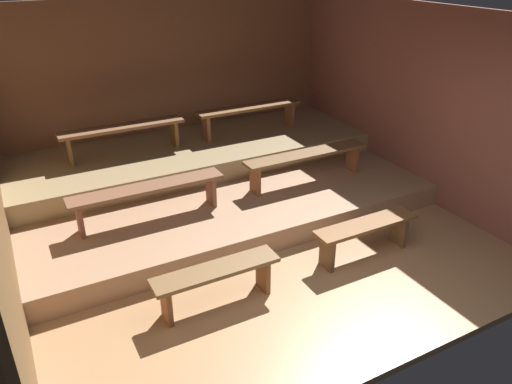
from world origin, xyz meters
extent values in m
cube|color=#AC7F55|center=(0.00, 2.44, -0.04)|extent=(6.10, 5.68, 0.08)
cube|color=brown|center=(0.00, 4.91, 1.30)|extent=(6.10, 0.06, 2.61)
cube|color=#905347|center=(2.68, 2.44, 1.30)|extent=(0.06, 5.68, 2.61)
cube|color=tan|center=(0.00, 3.25, 0.14)|extent=(5.30, 3.26, 0.28)
cube|color=tan|center=(0.00, 4.01, 0.43)|extent=(5.30, 1.74, 0.28)
cube|color=brown|center=(-0.93, 1.09, 0.41)|extent=(1.29, 0.29, 0.04)
cube|color=brown|center=(-1.45, 1.09, 0.19)|extent=(0.05, 0.23, 0.39)
cube|color=brown|center=(-0.41, 1.09, 0.19)|extent=(0.05, 0.23, 0.39)
cube|color=brown|center=(0.93, 1.09, 0.41)|extent=(1.29, 0.29, 0.04)
cube|color=brown|center=(0.41, 1.09, 0.19)|extent=(0.05, 0.23, 0.39)
cube|color=brown|center=(1.45, 1.09, 0.19)|extent=(0.05, 0.23, 0.39)
cube|color=brown|center=(-1.12, 2.62, 0.69)|extent=(1.85, 0.29, 0.04)
cube|color=brown|center=(-1.92, 2.62, 0.48)|extent=(0.05, 0.23, 0.39)
cube|color=brown|center=(-0.32, 2.62, 0.48)|extent=(0.05, 0.23, 0.39)
cube|color=brown|center=(1.12, 2.62, 0.69)|extent=(1.85, 0.29, 0.04)
cube|color=brown|center=(0.32, 2.62, 0.48)|extent=(0.05, 0.23, 0.39)
cube|color=brown|center=(1.92, 2.62, 0.48)|extent=(0.05, 0.23, 0.39)
cube|color=brown|center=(-1.00, 4.09, 0.98)|extent=(1.74, 0.29, 0.04)
cube|color=brown|center=(-1.75, 4.09, 0.76)|extent=(0.05, 0.23, 0.39)
cube|color=brown|center=(-0.25, 4.09, 0.76)|extent=(0.05, 0.23, 0.39)
cube|color=brown|center=(1.00, 4.09, 0.98)|extent=(1.74, 0.29, 0.04)
cube|color=brown|center=(0.25, 4.09, 0.76)|extent=(0.05, 0.23, 0.39)
cube|color=brown|center=(1.75, 4.09, 0.76)|extent=(0.05, 0.23, 0.39)
camera|label=1|loc=(-2.45, -2.57, 3.21)|focal=34.51mm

